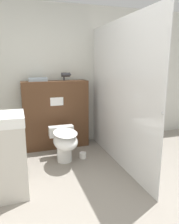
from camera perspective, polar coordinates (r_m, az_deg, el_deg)
The scene contains 9 objects.
ground_plane at distance 2.48m, azimuth 10.35°, elevation -25.00°, with size 12.00×12.00×0.00m, color gray.
wall_back at distance 4.10m, azimuth -4.39°, elevation 9.20°, with size 8.00×0.06×2.50m.
partition_panel at distance 3.92m, azimuth -8.76°, elevation -0.72°, with size 1.13×0.29×1.20m.
shower_glass at distance 3.21m, azimuth 7.54°, elevation 4.48°, with size 0.04×2.15×2.10m.
toilet at distance 3.37m, azimuth -6.52°, elevation -7.68°, with size 0.39×0.66×0.51m.
sink_vanity at distance 2.71m, azimuth -21.93°, elevation -10.52°, with size 0.54×0.49×1.10m.
hair_drier at distance 3.87m, azimuth -6.14°, elevation 9.61°, with size 0.18×0.07×0.14m.
folded_towel at distance 3.80m, azimuth -13.34°, elevation 8.26°, with size 0.31×0.16×0.06m.
spare_toilet_roll at distance 3.59m, azimuth -1.75°, elevation -11.22°, with size 0.11×0.11×0.09m.
Camera 1 is at (-0.98, -1.70, 1.52)m, focal length 35.00 mm.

